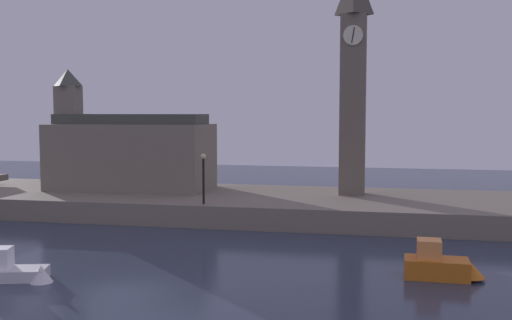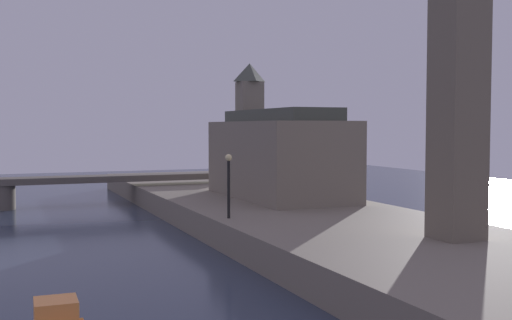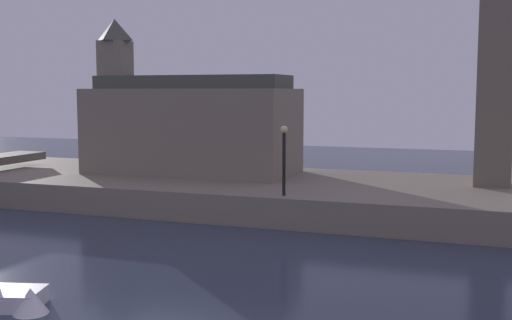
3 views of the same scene
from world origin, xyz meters
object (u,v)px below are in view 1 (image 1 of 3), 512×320
(boat_ferry_white, at_px, (11,271))
(parliament_hall, at_px, (127,152))
(boat_patrol_orange, at_px, (442,265))
(clock_tower, at_px, (353,76))
(streetlamp, at_px, (203,172))

(boat_ferry_white, bearing_deg, parliament_hall, 99.65)
(boat_patrol_orange, xyz_separation_m, boat_ferry_white, (-19.19, -4.44, -0.15))
(clock_tower, relative_size, boat_patrol_orange, 4.68)
(clock_tower, distance_m, boat_ferry_white, 27.30)
(boat_patrol_orange, height_order, boat_ferry_white, boat_patrol_orange)
(parliament_hall, height_order, streetlamp, parliament_hall)
(streetlamp, height_order, boat_ferry_white, streetlamp)
(boat_patrol_orange, bearing_deg, boat_ferry_white, -166.97)
(parliament_hall, xyz_separation_m, boat_ferry_white, (3.53, -20.75, -4.00))
(boat_patrol_orange, bearing_deg, clock_tower, 106.67)
(streetlamp, relative_size, boat_ferry_white, 0.71)
(parliament_hall, bearing_deg, boat_patrol_orange, -35.69)
(parliament_hall, bearing_deg, boat_ferry_white, -80.35)
(parliament_hall, relative_size, boat_ferry_white, 2.65)
(streetlamp, xyz_separation_m, boat_patrol_orange, (14.41, -9.80, -3.04))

